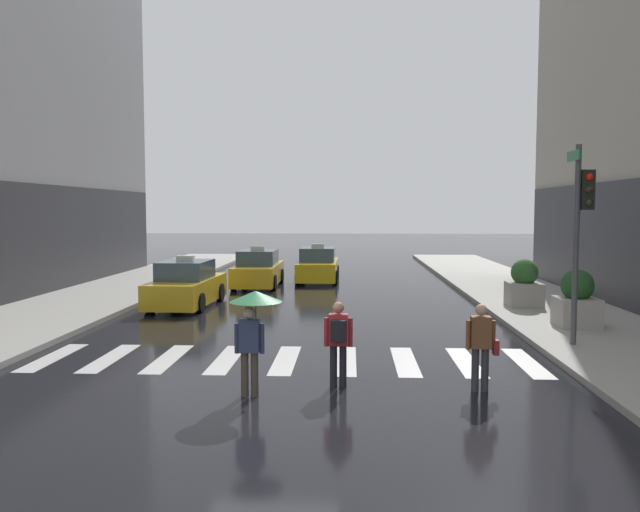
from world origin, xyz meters
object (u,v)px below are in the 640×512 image
Objects in this scene: taxi_second at (258,270)px; pedestrian_with_backpack at (338,338)px; pedestrian_with_handbag at (481,342)px; planter_mid_block at (524,285)px; taxi_third at (318,266)px; pedestrian_with_umbrella at (253,314)px; taxi_lead at (186,286)px; traffic_light_pole at (581,216)px; planter_near_corner at (577,301)px.

pedestrian_with_backpack is (3.88, -15.86, 0.25)m from taxi_second.
taxi_second reaches higher than pedestrian_with_handbag.
pedestrian_with_backpack is at bearing -122.50° from planter_mid_block.
pedestrian_with_umbrella reaches higher than taxi_third.
pedestrian_with_backpack is (5.56, -9.93, 0.25)m from taxi_lead.
taxi_lead is 2.37× the size of pedestrian_with_umbrella.
pedestrian_with_handbag is (-3.04, -3.57, -2.32)m from traffic_light_pole.
taxi_second is (1.67, 5.93, 0.00)m from taxi_lead.
taxi_third is at bearing 89.39° from pedestrian_with_umbrella.
pedestrian_with_handbag is (2.68, -0.10, -0.04)m from pedestrian_with_backpack.
planter_mid_block is at bearing -48.53° from taxi_third.
taxi_third reaches higher than planter_near_corner.
planter_near_corner is at bearing 57.16° from pedestrian_with_handbag.
taxi_lead is 2.87× the size of planter_mid_block.
traffic_light_pole is 2.91× the size of pedestrian_with_backpack.
taxi_second is at bearing 98.13° from pedestrian_with_umbrella.
taxi_second is 16.67m from pedestrian_with_umbrella.
traffic_light_pole reaches higher than pedestrian_with_handbag.
planter_mid_block is at bearing 86.46° from traffic_light_pole.
planter_near_corner is at bearing -82.97° from planter_mid_block.
pedestrian_with_umbrella is 4.28m from pedestrian_with_handbag.
pedestrian_with_backpack is at bearing 22.33° from pedestrian_with_umbrella.
planter_mid_block is (7.43, -8.41, 0.15)m from taxi_third.
planter_near_corner is (0.83, 2.43, -2.38)m from traffic_light_pole.
taxi_second is (-9.61, 12.39, -2.53)m from traffic_light_pole.
pedestrian_with_handbag is (4.20, 0.53, -0.58)m from pedestrian_with_umbrella.
traffic_light_pole is at bearing 49.55° from pedestrian_with_handbag.
pedestrian_with_backpack is 8.82m from planter_near_corner.
planter_near_corner is (7.88, -12.08, 0.15)m from taxi_third.
planter_near_corner is 3.70m from planter_mid_block.
pedestrian_with_backpack is (-5.72, -3.47, -2.29)m from traffic_light_pole.
pedestrian_with_backpack is at bearing -60.78° from taxi_lead.
pedestrian_with_umbrella is 10.41m from planter_near_corner.
planter_near_corner is (8.08, 6.53, -0.64)m from pedestrian_with_umbrella.
pedestrian_with_backpack is 1.00× the size of pedestrian_with_handbag.
traffic_light_pole is at bearing 29.47° from pedestrian_with_umbrella.
pedestrian_with_umbrella is at bearing -90.61° from taxi_third.
traffic_light_pole reaches higher than taxi_second.
planter_near_corner is at bearing 42.01° from pedestrian_with_backpack.
traffic_light_pole is 8.51m from pedestrian_with_umbrella.
pedestrian_with_umbrella is at bearing -69.11° from taxi_lead.
taxi_third is 2.85× the size of planter_mid_block.
pedestrian_with_handbag is at bearing 7.12° from pedestrian_with_umbrella.
pedestrian_with_handbag is 10.26m from planter_mid_block.
taxi_second is 2.84× the size of planter_mid_block.
taxi_second is 14.42m from planter_near_corner.
traffic_light_pole reaches higher than pedestrian_with_backpack.
taxi_second is 11.80m from planter_mid_block.
pedestrian_with_handbag is at bearing -122.84° from planter_near_corner.
taxi_third is 2.85× the size of planter_near_corner.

